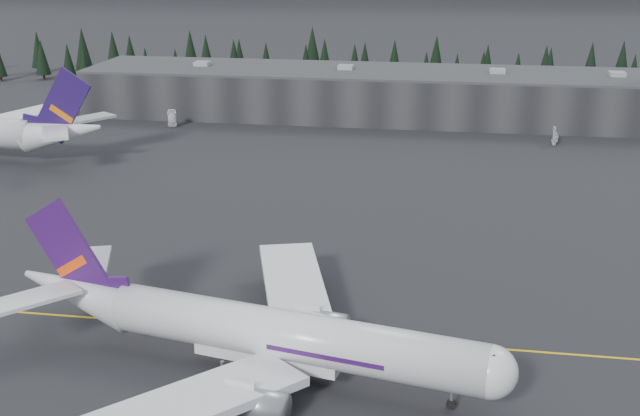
% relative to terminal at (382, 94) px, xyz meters
% --- Properties ---
extents(ground, '(1400.00, 1400.00, 0.00)m').
position_rel_terminal_xyz_m(ground, '(0.00, -125.00, -6.30)').
color(ground, black).
rests_on(ground, ground).
extents(taxiline, '(400.00, 0.40, 0.02)m').
position_rel_terminal_xyz_m(taxiline, '(0.00, -127.00, -6.29)').
color(taxiline, gold).
rests_on(taxiline, ground).
extents(terminal, '(160.00, 30.00, 12.60)m').
position_rel_terminal_xyz_m(terminal, '(0.00, 0.00, 0.00)').
color(terminal, black).
rests_on(terminal, ground).
extents(treeline, '(360.00, 20.00, 15.00)m').
position_rel_terminal_xyz_m(treeline, '(0.00, 37.00, 1.20)').
color(treeline, black).
rests_on(treeline, ground).
extents(jet_main, '(59.65, 54.55, 17.71)m').
position_rel_terminal_xyz_m(jet_main, '(-3.02, -136.28, -1.30)').
color(jet_main, silver).
rests_on(jet_main, ground).
extents(gse_vehicle_a, '(3.13, 5.11, 1.32)m').
position_rel_terminal_xyz_m(gse_vehicle_a, '(-51.92, -21.31, -5.64)').
color(gse_vehicle_a, white).
rests_on(gse_vehicle_a, ground).
extents(gse_vehicle_b, '(4.64, 2.00, 1.56)m').
position_rel_terminal_xyz_m(gse_vehicle_b, '(42.88, -25.04, -5.52)').
color(gse_vehicle_b, silver).
rests_on(gse_vehicle_b, ground).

